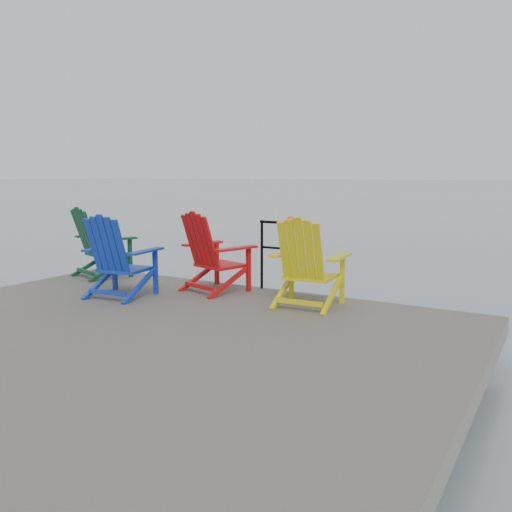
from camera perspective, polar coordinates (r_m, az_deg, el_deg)
The scene contains 8 objects.
ground at distance 5.40m, azimuth -13.02°, elevation -13.21°, with size 400.00×400.00×0.00m, color gray.
dock at distance 5.28m, azimuth -13.15°, elevation -9.70°, with size 6.00×5.00×1.40m.
handrail at distance 6.94m, azimuth 2.20°, elevation 0.77°, with size 0.48×0.04×0.90m.
chair_green at distance 8.20m, azimuth -16.22°, elevation 1.37°, with size 0.95×0.90×1.00m.
chair_blue at distance 6.76m, azimuth -14.35°, elevation -0.04°, with size 0.86×0.80×1.00m.
chair_red at distance 6.89m, azimuth -4.60°, elevation 0.40°, with size 0.94×0.89×1.01m.
chair_yellow at distance 6.09m, azimuth 5.38°, elevation -0.71°, with size 0.84×0.79×1.00m.
buoy_b at distance 23.59m, azimuth 3.66°, elevation 3.74°, with size 0.39×0.39×0.39m, color #F84C0E.
Camera 1 is at (3.48, -3.62, 1.98)m, focal length 38.00 mm.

